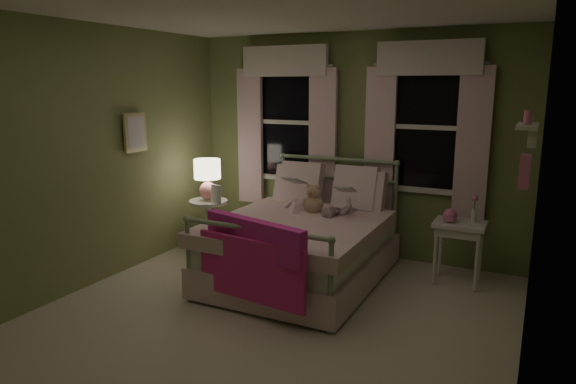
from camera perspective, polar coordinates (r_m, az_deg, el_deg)
The scene contains 18 objects.
room_shell at distance 4.21m, azimuth -2.39°, elevation 2.15°, with size 4.20×4.20×4.20m.
bed at distance 5.37m, azimuth 1.67°, elevation -5.75°, with size 1.58×2.04×1.18m.
pink_throw at distance 4.43m, azimuth -3.95°, elevation -6.57°, with size 1.10×0.37×0.71m.
child_left at distance 5.71m, azimuth 0.93°, elevation 1.22°, with size 0.28×0.18×0.76m, color #F7D1DD.
child_right at distance 5.51m, azimuth 6.20°, elevation 0.41°, with size 0.34×0.27×0.70m, color #F7D1DD.
book_left at distance 5.49m, azimuth -0.19°, elevation 0.89°, with size 0.20×0.27×0.03m, color beige.
book_right at distance 5.28m, azimuth 5.25°, elevation -0.08°, with size 0.20×0.27×0.02m, color beige.
teddy_bear at distance 5.49m, azimuth 2.85°, elevation -0.94°, with size 0.24×0.20×0.33m.
nightstand_left at distance 6.25m, azimuth -8.79°, elevation -2.99°, with size 0.46×0.46×0.65m.
table_lamp at distance 6.14m, azimuth -8.95°, elevation 1.85°, with size 0.31×0.31×0.48m.
book_nightstand at distance 6.08m, azimuth -8.52°, elevation -1.09°, with size 0.16×0.22×0.02m, color beige.
nightstand_right at distance 5.48m, azimuth 18.52°, elevation -4.20°, with size 0.50×0.40×0.64m.
pink_toy at distance 5.44m, azimuth 17.58°, elevation -2.51°, with size 0.14×0.18×0.14m.
bud_vase at distance 5.45m, azimuth 20.01°, elevation -1.78°, with size 0.06×0.06×0.28m.
window_left at distance 6.35m, azimuth -0.27°, elevation 8.40°, with size 1.34×0.13×1.96m.
window_right at distance 5.79m, azimuth 15.07°, elevation 7.65°, with size 1.34×0.13×1.96m.
wall_shelf at distance 4.36m, azimuth 24.99°, elevation 4.36°, with size 0.15×0.50×0.60m.
framed_picture at distance 5.81m, azimuth -16.60°, elevation 6.36°, with size 0.03×0.32×0.42m.
Camera 1 is at (2.01, -3.63, 2.01)m, focal length 32.00 mm.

